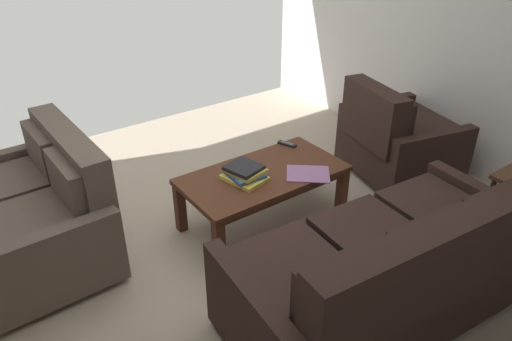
# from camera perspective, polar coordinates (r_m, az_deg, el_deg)

# --- Properties ---
(ground_plane) EXTENTS (4.89, 5.06, 0.01)m
(ground_plane) POSITION_cam_1_polar(r_m,az_deg,el_deg) (3.53, -2.12, -9.81)
(ground_plane) COLOR tan
(wall_left) EXTENTS (0.12, 5.06, 2.79)m
(wall_left) POSITION_cam_1_polar(r_m,az_deg,el_deg) (4.62, 24.82, 16.62)
(wall_left) COLOR silver
(wall_left) RESTS_ON ground
(sofa_main) EXTENTS (1.92, 1.05, 0.92)m
(sofa_main) POSITION_cam_1_polar(r_m,az_deg,el_deg) (2.91, 15.60, -11.37)
(sofa_main) COLOR black
(sofa_main) RESTS_ON ground
(loveseat_near) EXTENTS (0.94, 1.35, 0.88)m
(loveseat_near) POSITION_cam_1_polar(r_m,az_deg,el_deg) (3.64, -24.74, -4.42)
(loveseat_near) COLOR black
(loveseat_near) RESTS_ON ground
(coffee_table) EXTENTS (1.24, 0.64, 0.44)m
(coffee_table) POSITION_cam_1_polar(r_m,az_deg,el_deg) (3.63, 0.86, -1.13)
(coffee_table) COLOR #4C2819
(coffee_table) RESTS_ON ground
(armchair_side) EXTENTS (0.99, 1.06, 0.89)m
(armchair_side) POSITION_cam_1_polar(r_m,az_deg,el_deg) (4.44, 16.28, 3.60)
(armchair_side) COLOR black
(armchair_side) RESTS_ON ground
(book_stack) EXTENTS (0.29, 0.34, 0.11)m
(book_stack) POSITION_cam_1_polar(r_m,az_deg,el_deg) (3.49, -1.37, -0.29)
(book_stack) COLOR #E0CC4C
(book_stack) RESTS_ON coffee_table
(tv_remote) EXTENTS (0.10, 0.17, 0.02)m
(tv_remote) POSITION_cam_1_polar(r_m,az_deg,el_deg) (4.00, 3.71, 3.16)
(tv_remote) COLOR black
(tv_remote) RESTS_ON coffee_table
(loose_magazine) EXTENTS (0.40, 0.39, 0.01)m
(loose_magazine) POSITION_cam_1_polar(r_m,az_deg,el_deg) (3.59, 6.18, -0.39)
(loose_magazine) COLOR #996699
(loose_magazine) RESTS_ON coffee_table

